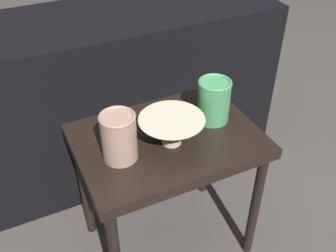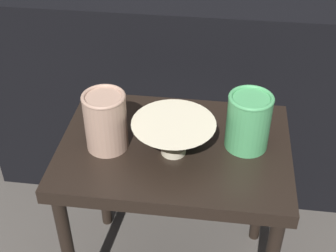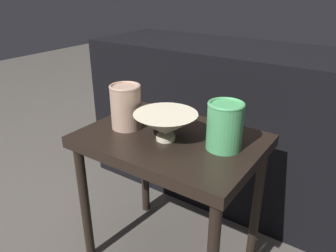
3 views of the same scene
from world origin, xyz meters
name	(u,v)px [view 3 (image 3 of 3)]	position (x,y,z in m)	size (l,w,h in m)	color
table	(171,155)	(0.00, 0.00, 0.48)	(0.61, 0.44, 0.55)	black
couch_backdrop	(236,124)	(0.00, 0.59, 0.38)	(1.49, 0.50, 0.77)	black
bowl	(167,125)	(0.00, -0.03, 0.61)	(0.21, 0.21, 0.09)	beige
vase_textured_left	(126,106)	(-0.18, -0.03, 0.64)	(0.11, 0.11, 0.16)	tan
vase_colorful_right	(225,125)	(0.19, 0.02, 0.63)	(0.12, 0.12, 0.16)	#47995B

